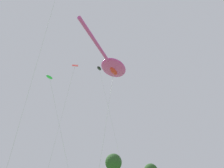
# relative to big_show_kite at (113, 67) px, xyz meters

# --- Properties ---
(big_show_kite) EXTENTS (8.55, 10.69, 16.19)m
(big_show_kite) POSITION_rel_big_show_kite_xyz_m (0.00, 0.00, 0.00)
(big_show_kite) COLOR #CC3899
(big_show_kite) RESTS_ON ground
(small_kite_bird_shape) EXTENTS (4.49, 1.08, 12.45)m
(small_kite_bird_shape) POSITION_rel_big_show_kite_xyz_m (-7.57, -1.02, -3.53)
(small_kite_bird_shape) COLOR green
(small_kite_bird_shape) RESTS_ON ground
(small_kite_delta_white) EXTENTS (5.44, 1.46, 20.47)m
(small_kite_delta_white) POSITION_rel_big_show_kite_xyz_m (-0.04, 7.94, 4.35)
(small_kite_delta_white) COLOR black
(small_kite_delta_white) RESTS_ON ground
(small_kite_stunt_black) EXTENTS (2.45, 1.55, 15.89)m
(small_kite_stunt_black) POSITION_rel_big_show_kite_xyz_m (-4.97, 0.93, -1.19)
(small_kite_stunt_black) COLOR red
(small_kite_stunt_black) RESTS_ON ground
(tree_oak_right) EXTENTS (4.05, 4.05, 9.12)m
(tree_oak_right) POSITION_rel_big_show_kite_xyz_m (8.70, 28.17, -8.63)
(tree_oak_right) COLOR #513823
(tree_oak_right) RESTS_ON ground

